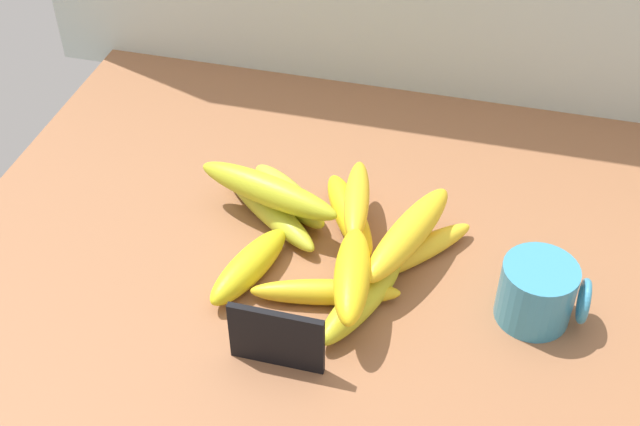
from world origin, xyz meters
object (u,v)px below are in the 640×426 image
banana_0 (268,208)px  banana_7 (357,200)px  banana_2 (413,253)px  banana_4 (361,300)px  banana_9 (352,275)px  banana_1 (325,292)px  banana_5 (249,266)px  banana_8 (268,190)px  banana_6 (349,215)px  coffee_mug (538,293)px  banana_10 (409,233)px  chalkboard_sign (277,340)px  banana_3 (289,196)px

banana_0 → banana_7: banana_7 is taller
banana_2 → banana_4: bearing=-114.7°
banana_0 → banana_9: banana_9 is taller
banana_1 → banana_5: 10.34cm
banana_2 → banana_9: banana_9 is taller
banana_5 → banana_8: 11.29cm
banana_4 → banana_6: same height
banana_6 → banana_7: bearing=-37.9°
coffee_mug → banana_1: bearing=-170.8°
coffee_mug → banana_10: 17.22cm
banana_9 → banana_10: size_ratio=0.78×
banana_6 → chalkboard_sign: bearing=-96.2°
coffee_mug → banana_6: 27.26cm
banana_9 → banana_6: bearing=103.7°
banana_3 → banana_10: (17.71, -7.11, 3.40)cm
banana_4 → banana_7: banana_7 is taller
banana_6 → banana_7: 3.88cm
banana_0 → banana_3: (2.08, 3.11, 0.15)cm
banana_0 → banana_8: 3.99cm
chalkboard_sign → banana_0: (-8.38, 23.40, -2.03)cm
banana_3 → banana_8: size_ratio=0.75×
chalkboard_sign → banana_1: size_ratio=0.60×
banana_8 → banana_9: (14.25, -12.80, 0.38)cm
banana_2 → banana_10: (-0.75, -0.51, 3.76)cm
banana_8 → banana_3: bearing=66.7°
coffee_mug → banana_7: size_ratio=0.67×
banana_4 → banana_7: bearing=105.3°
banana_3 → banana_5: size_ratio=1.05×
coffee_mug → banana_0: (-36.26, 8.86, -2.16)cm
coffee_mug → banana_10: size_ratio=0.53×
coffee_mug → banana_8: bearing=167.3°
banana_2 → banana_5: (-19.43, -7.96, 0.48)cm
coffee_mug → banana_9: size_ratio=0.67×
banana_1 → banana_10: 12.84cm
banana_3 → banana_8: 5.64cm
banana_6 → banana_9: size_ratio=1.08×
coffee_mug → banana_4: (-20.29, -4.59, -2.01)cm
banana_3 → banana_5: (-0.98, -14.55, 0.12)cm
chalkboard_sign → banana_7: (3.79, 23.84, 1.72)cm
chalkboard_sign → banana_2: 23.44cm
banana_1 → banana_0: bearing=131.3°
banana_5 → banana_6: size_ratio=0.90×
banana_1 → banana_2: size_ratio=0.97×
banana_1 → banana_6: bearing=91.2°
banana_5 → banana_10: banana_10 is taller
chalkboard_sign → banana_5: bearing=121.3°
banana_2 → banana_3: 19.60cm
chalkboard_sign → banana_7: 24.20cm
banana_0 → banana_7: (12.17, 0.45, 3.75)cm
chalkboard_sign → banana_9: bearing=57.4°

